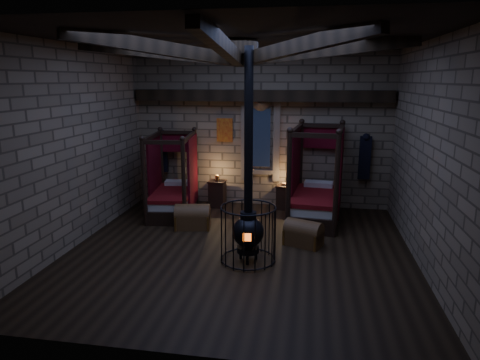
% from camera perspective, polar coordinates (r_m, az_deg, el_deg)
% --- Properties ---
extents(room, '(7.02, 7.02, 4.29)m').
position_cam_1_polar(room, '(8.39, 0.02, 15.12)').
color(room, black).
rests_on(room, ground).
extents(bed_left, '(1.30, 2.12, 2.09)m').
position_cam_1_polar(bed_left, '(11.43, -8.90, -1.87)').
color(bed_left, black).
rests_on(bed_left, ground).
extents(bed_right, '(1.39, 2.34, 2.33)m').
position_cam_1_polar(bed_right, '(10.94, 10.07, -2.28)').
color(bed_right, black).
rests_on(bed_right, ground).
extents(trunk_left, '(0.89, 0.64, 0.60)m').
position_cam_1_polar(trunk_left, '(10.29, -6.33, -4.96)').
color(trunk_left, brown).
rests_on(trunk_left, ground).
extents(trunk_right, '(0.89, 0.74, 0.57)m').
position_cam_1_polar(trunk_right, '(9.31, 8.46, -7.12)').
color(trunk_right, brown).
rests_on(trunk_right, ground).
extents(nightstand_left, '(0.49, 0.47, 0.91)m').
position_cam_1_polar(nightstand_left, '(11.90, -3.04, -1.79)').
color(nightstand_left, black).
rests_on(nightstand_left, ground).
extents(nightstand_right, '(0.50, 0.48, 0.73)m').
position_cam_1_polar(nightstand_right, '(11.73, 5.96, -2.27)').
color(nightstand_right, black).
rests_on(nightstand_right, ground).
extents(stove, '(1.08, 1.08, 4.05)m').
position_cam_1_polar(stove, '(8.30, 1.10, -6.59)').
color(stove, black).
rests_on(stove, ground).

